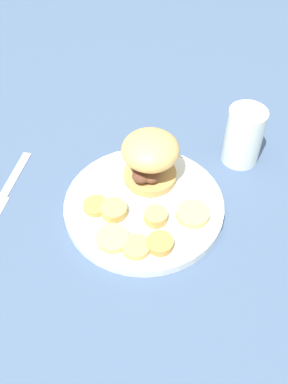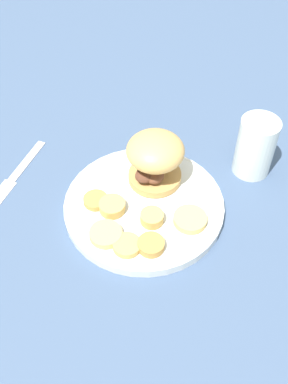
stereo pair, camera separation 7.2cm
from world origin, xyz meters
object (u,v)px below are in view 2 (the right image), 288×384
Objects in this scene: dinner_plate at (144,205)px; sandwich at (155,158)px; fork at (18,172)px; drinking_glass at (255,147)px.

sandwich is (0.00, -0.05, 0.06)m from dinner_plate.
sandwich reaches higher than dinner_plate.
dinner_plate is 0.08m from sandwich.
sandwich is at bearing -168.44° from fork.
dinner_plate is 0.22m from drinking_glass.
dinner_plate is at bearing 45.34° from drinking_glass.
drinking_glass is (-0.15, -0.15, 0.04)m from dinner_plate.
sandwich is 0.57× the size of fork.
dinner_plate is 2.77× the size of sandwich.
drinking_glass is (-0.40, -0.15, 0.05)m from fork.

